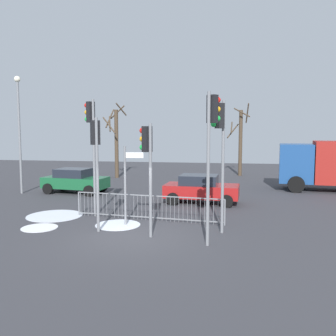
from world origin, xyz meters
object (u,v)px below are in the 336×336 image
Objects in this scene: traffic_light_mid_left at (147,154)px; car_green_mid at (75,180)px; traffic_light_foreground_right at (211,134)px; car_red_trailing at (201,188)px; traffic_light_rear_right at (220,137)px; street_lamp at (19,123)px; direction_sign_post at (127,181)px; bare_tree_left at (240,140)px; traffic_light_mid_right at (96,148)px; traffic_light_rear_left at (91,131)px; bare_tree_centre at (116,140)px.

car_green_mid is (-6.31, 8.28, -2.19)m from traffic_light_mid_left.
traffic_light_foreground_right is 1.29× the size of car_red_trailing.
traffic_light_mid_left is at bearing 74.72° from traffic_light_rear_right.
street_lamp is at bearing 177.36° from car_red_trailing.
car_green_mid is 4.68m from street_lamp.
traffic_light_foreground_right is at bearing -35.67° from direction_sign_post.
car_red_trailing is 0.66× the size of bare_tree_left.
street_lamp is (-8.24, 6.20, 2.45)m from direction_sign_post.
traffic_light_rear_right is at bearing -75.25° from car_red_trailing.
direction_sign_post is (-3.66, 0.60, -1.78)m from traffic_light_rear_right.
traffic_light_mid_right is at bearing -137.50° from direction_sign_post.
bare_tree_left reaches higher than traffic_light_mid_right.
traffic_light_foreground_right is 12.71m from car_green_mid.
traffic_light_rear_left is 1.05× the size of traffic_light_rear_right.
traffic_light_foreground_right is 1.59× the size of direction_sign_post.
traffic_light_mid_right is at bearing -44.34° from street_lamp.
direction_sign_post is at bearing -46.29° from car_green_mid.
street_lamp is at bearing 138.14° from direction_sign_post.
bare_tree_centre is at bearing 103.81° from direction_sign_post.
street_lamp is 17.13m from bare_tree_left.
traffic_light_mid_right is 0.62× the size of street_lamp.
traffic_light_rear_left is 4.22m from traffic_light_mid_left.
bare_tree_centre reaches higher than traffic_light_mid_right.
car_red_trailing is (-1.07, 5.56, -2.79)m from traffic_light_rear_right.
traffic_light_mid_right is 9.25m from car_green_mid.
traffic_light_foreground_right is at bearing -63.10° from bare_tree_centre.
traffic_light_rear_left reaches higher than traffic_light_foreground_right.
traffic_light_rear_left reaches higher than traffic_light_mid_right.
street_lamp reaches higher than car_red_trailing.
car_green_mid is 7.63m from bare_tree_centre.
bare_tree_left is (2.30, 12.16, 2.17)m from car_red_trailing.
traffic_light_foreground_right is at bearing -71.61° from traffic_light_mid_left.
traffic_light_rear_right is at bearing -31.89° from traffic_light_mid_right.
bare_tree_left is (6.83, 15.76, -0.80)m from traffic_light_rear_left.
traffic_light_rear_left is at bearing 77.33° from traffic_light_mid_right.
traffic_light_foreground_right reaches higher than traffic_light_mid_right.
traffic_light_mid_right is 10.33m from street_lamp.
traffic_light_mid_right is 4.60m from traffic_light_rear_right.
traffic_light_rear_right is 1.24× the size of car_red_trailing.
bare_tree_left reaches higher than traffic_light_rear_right.
traffic_light_rear_right is (2.50, 0.80, 0.59)m from traffic_light_mid_left.
bare_tree_left is at bearing 69.14° from direction_sign_post.
direction_sign_post is 0.53× the size of bare_tree_left.
street_lamp reaches higher than bare_tree_centre.
traffic_light_mid_left is 1.03× the size of car_red_trailing.
traffic_light_mid_left is 2.69m from traffic_light_rear_right.
street_lamp is at bearing -160.50° from car_green_mid.
bare_tree_centre is (3.44, 7.98, -1.23)m from street_lamp.
traffic_light_rear_right is 17.04m from bare_tree_centre.
car_green_mid is 14.50m from bare_tree_left.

